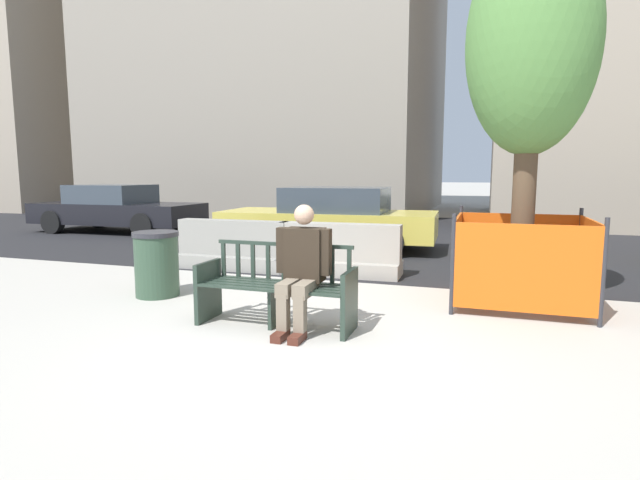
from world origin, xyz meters
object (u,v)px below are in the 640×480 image
jersey_barrier_left (233,249)px  car_sedan_far (117,209)px  street_bench (276,290)px  trash_bin (157,264)px  seated_person (302,265)px  street_tree (532,46)px  car_taxi_near (330,218)px  jersey_barrier_centre (339,254)px  construction_fence (521,258)px

jersey_barrier_left → car_sedan_far: car_sedan_far is taller
street_bench → trash_bin: street_bench is taller
street_bench → jersey_barrier_left: (-2.04, 2.82, -0.06)m
seated_person → trash_bin: bearing=161.8°
car_sedan_far → street_tree: bearing=-25.2°
street_bench → car_taxi_near: 5.69m
jersey_barrier_left → car_taxi_near: car_taxi_near is taller
jersey_barrier_left → trash_bin: bearing=-90.6°
jersey_barrier_centre → car_sedan_far: size_ratio=0.43×
street_tree → car_sedan_far: 11.70m
jersey_barrier_centre → car_sedan_far: (-7.67, 3.81, 0.32)m
car_taxi_near → trash_bin: size_ratio=5.46×
seated_person → construction_fence: bearing=40.2°
construction_fence → jersey_barrier_left: bearing=167.7°
jersey_barrier_left → seated_person: bearing=-50.7°
seated_person → trash_bin: seated_person is taller
street_bench → seated_person: seated_person is taller
jersey_barrier_centre → street_tree: 4.01m
seated_person → jersey_barrier_left: bearing=129.3°
seated_person → jersey_barrier_centre: bearing=98.8°
construction_fence → street_bench: bearing=-144.3°
jersey_barrier_centre → construction_fence: size_ratio=1.27×
seated_person → trash_bin: size_ratio=1.51×
construction_fence → car_taxi_near: bearing=134.5°
jersey_barrier_left → construction_fence: construction_fence is taller
trash_bin → street_bench: bearing=-19.4°
street_bench → construction_fence: construction_fence is taller
seated_person → car_taxi_near: (-1.46, 5.62, -0.02)m
jersey_barrier_centre → street_tree: street_tree is taller
seated_person → car_sedan_far: size_ratio=0.28×
car_taxi_near → car_sedan_far: car_taxi_near is taller
street_bench → jersey_barrier_left: bearing=125.9°
car_sedan_far → trash_bin: 8.29m
construction_fence → trash_bin: 4.72m
street_bench → construction_fence: 3.13m
jersey_barrier_left → car_taxi_near: 2.91m
construction_fence → street_tree: bearing=0.0°
street_bench → car_taxi_near: (-1.14, 5.57, 0.28)m
seated_person → trash_bin: 2.51m
car_sedan_far → car_taxi_near: bearing=-9.5°
seated_person → car_taxi_near: size_ratio=0.28×
jersey_barrier_centre → jersey_barrier_left: (-1.89, -0.06, 0.00)m
jersey_barrier_centre → street_tree: (2.68, -1.05, 2.79)m
construction_fence → car_sedan_far: (-10.35, 4.86, 0.07)m
jersey_barrier_centre → trash_bin: (-1.92, -2.15, 0.10)m
seated_person → street_tree: 3.80m
street_bench → jersey_barrier_left: street_bench is taller
seated_person → construction_fence: 2.91m
street_tree → car_sedan_far: size_ratio=0.96×
street_bench → trash_bin: bearing=160.6°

